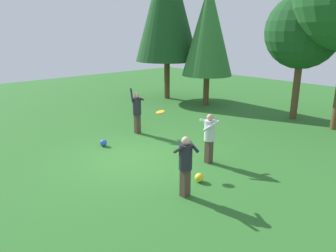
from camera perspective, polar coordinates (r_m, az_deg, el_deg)
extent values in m
plane|color=#2D6B28|center=(10.75, -6.25, -5.92)|extent=(40.00, 40.00, 0.00)
cube|color=#4C382D|center=(13.30, -5.50, 0.39)|extent=(0.19, 0.22, 0.80)
cylinder|color=#23232D|center=(13.11, -5.59, 3.52)|extent=(0.34, 0.34, 0.69)
sphere|color=tan|center=(13.02, -5.65, 5.44)|extent=(0.23, 0.23, 0.23)
cylinder|color=#23232D|center=(13.09, -4.77, 4.86)|extent=(0.57, 0.32, 0.13)
cylinder|color=#23232D|center=(12.98, -6.52, 5.46)|extent=(0.38, 0.23, 0.54)
cube|color=#4C382D|center=(8.31, 3.08, -10.07)|extent=(0.19, 0.22, 0.76)
cylinder|color=#23232D|center=(8.01, 3.16, -5.53)|extent=(0.34, 0.34, 0.66)
sphere|color=beige|center=(7.86, 3.21, -2.66)|extent=(0.21, 0.21, 0.21)
cylinder|color=#23232D|center=(7.87, 1.82, -4.29)|extent=(0.51, 0.29, 0.36)
cylinder|color=#23232D|center=(7.99, 4.53, -3.62)|extent=(0.55, 0.30, 0.16)
cube|color=#4C382D|center=(10.38, 7.32, -4.54)|extent=(0.19, 0.22, 0.76)
cylinder|color=silver|center=(10.15, 7.46, -0.80)|extent=(0.34, 0.34, 0.66)
sphere|color=tan|center=(10.03, 7.55, 1.53)|extent=(0.21, 0.21, 0.21)
cylinder|color=silver|center=(9.90, 7.77, 0.02)|extent=(0.37, 0.47, 0.36)
cylinder|color=silver|center=(10.26, 7.26, 0.91)|extent=(0.40, 0.50, 0.18)
cylinder|color=orange|center=(9.73, -1.38, 2.51)|extent=(0.36, 0.35, 0.09)
sphere|color=yellow|center=(9.17, 5.62, -9.17)|extent=(0.26, 0.26, 0.26)
sphere|color=blue|center=(12.06, -11.49, -2.97)|extent=(0.26, 0.26, 0.26)
cylinder|color=brown|center=(16.43, 21.99, 6.46)|extent=(0.33, 0.33, 3.08)
sphere|color=#19471E|center=(16.22, 23.00, 15.35)|extent=(3.39, 3.39, 3.39)
cylinder|color=brown|center=(18.34, 6.92, 8.54)|extent=(0.33, 0.33, 3.11)
cone|color=#337033|center=(18.16, 7.22, 16.81)|extent=(2.80, 2.80, 4.97)
cylinder|color=brown|center=(20.04, -0.18, 10.99)|extent=(0.35, 0.35, 4.25)
cone|color=#19471E|center=(20.01, -0.19, 21.35)|extent=(3.83, 3.83, 6.80)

